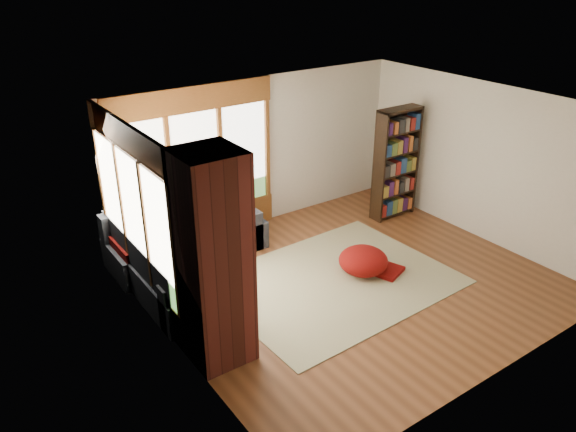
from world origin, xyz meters
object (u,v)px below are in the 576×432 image
pouf (363,260)px  dog_tan (197,213)px  dog_brindle (184,248)px  brick_chimney (214,261)px  sectional_sofa (179,254)px  bookshelf (396,164)px  area_rug (334,281)px

pouf → dog_tan: dog_tan is taller
dog_brindle → brick_chimney: bearing=161.5°
pouf → dog_brindle: dog_brindle is taller
pouf → dog_tan: bearing=135.1°
sectional_sofa → bookshelf: bearing=-7.4°
sectional_sofa → area_rug: sectional_sofa is taller
area_rug → dog_brindle: bearing=153.8°
bookshelf → dog_brindle: 4.28m
sectional_sofa → dog_tan: size_ratio=2.18×
brick_chimney → dog_tan: 2.47m
area_rug → bookshelf: 2.82m
sectional_sofa → pouf: (2.26, -1.61, -0.09)m
brick_chimney → bookshelf: bearing=20.3°
sectional_sofa → area_rug: (1.75, -1.57, -0.30)m
sectional_sofa → bookshelf: size_ratio=1.09×
pouf → brick_chimney: bearing=-170.9°
area_rug → pouf: (0.52, -0.05, 0.21)m
dog_tan → brick_chimney: bearing=-128.7°
sectional_sofa → pouf: 2.78m
dog_tan → dog_brindle: bearing=-143.8°
brick_chimney → bookshelf: size_ratio=1.29×
bookshelf → dog_tan: 3.71m
brick_chimney → pouf: (2.71, 0.43, -1.09)m
sectional_sofa → pouf: sectional_sofa is taller
pouf → area_rug: bearing=174.8°
bookshelf → dog_brindle: bookshelf is taller
brick_chimney → dog_brindle: size_ratio=3.36×
dog_tan → bookshelf: bearing=-26.3°
pouf → dog_brindle: 2.68m
area_rug → dog_brindle: (-1.92, 0.95, 0.73)m
sectional_sofa → area_rug: 2.37m
bookshelf → brick_chimney: bearing=-159.7°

